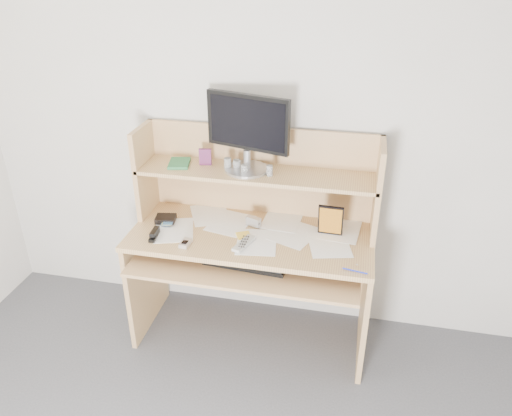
% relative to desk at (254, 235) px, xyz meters
% --- Properties ---
extents(back_wall, '(3.60, 0.04, 2.50)m').
position_rel_desk_xyz_m(back_wall, '(0.00, 0.24, 0.56)').
color(back_wall, beige).
rests_on(back_wall, floor).
extents(desk, '(1.40, 0.70, 1.30)m').
position_rel_desk_xyz_m(desk, '(0.00, 0.00, 0.00)').
color(desk, tan).
rests_on(desk, floor).
extents(paper_clutter, '(1.32, 0.54, 0.01)m').
position_rel_desk_xyz_m(paper_clutter, '(0.00, -0.08, 0.06)').
color(paper_clutter, white).
rests_on(paper_clutter, desk).
extents(keyboard, '(0.48, 0.20, 0.03)m').
position_rel_desk_xyz_m(keyboard, '(0.01, -0.23, -0.03)').
color(keyboard, black).
rests_on(keyboard, desk).
extents(tv_remote, '(0.10, 0.19, 0.02)m').
position_rel_desk_xyz_m(tv_remote, '(-0.01, -0.21, 0.07)').
color(tv_remote, '#ABACA6').
rests_on(tv_remote, paper_clutter).
extents(flip_phone, '(0.05, 0.09, 0.02)m').
position_rel_desk_xyz_m(flip_phone, '(-0.33, -0.27, 0.07)').
color(flip_phone, silver).
rests_on(flip_phone, paper_clutter).
extents(stapler, '(0.05, 0.13, 0.04)m').
position_rel_desk_xyz_m(stapler, '(-0.53, -0.23, 0.08)').
color(stapler, black).
rests_on(stapler, paper_clutter).
extents(wallet, '(0.13, 0.11, 0.03)m').
position_rel_desk_xyz_m(wallet, '(-0.53, -0.04, 0.08)').
color(wallet, black).
rests_on(wallet, paper_clutter).
extents(sticky_note_pad, '(0.10, 0.10, 0.01)m').
position_rel_desk_xyz_m(sticky_note_pad, '(-0.04, -0.11, 0.06)').
color(sticky_note_pad, gold).
rests_on(sticky_note_pad, desk).
extents(digital_camera, '(0.10, 0.06, 0.05)m').
position_rel_desk_xyz_m(digital_camera, '(-0.01, 0.01, 0.09)').
color(digital_camera, '#A8A8AB').
rests_on(digital_camera, paper_clutter).
extents(game_case, '(0.14, 0.02, 0.20)m').
position_rel_desk_xyz_m(game_case, '(0.44, -0.01, 0.16)').
color(game_case, black).
rests_on(game_case, paper_clutter).
extents(blue_pen, '(0.13, 0.03, 0.01)m').
position_rel_desk_xyz_m(blue_pen, '(0.60, -0.34, 0.07)').
color(blue_pen, '#1726AE').
rests_on(blue_pen, paper_clutter).
extents(card_box, '(0.07, 0.03, 0.10)m').
position_rel_desk_xyz_m(card_box, '(-0.31, 0.10, 0.44)').
color(card_box, maroon).
rests_on(card_box, desk).
extents(shelf_book, '(0.15, 0.18, 0.02)m').
position_rel_desk_xyz_m(shelf_book, '(-0.47, 0.07, 0.39)').
color(shelf_book, '#30793D').
rests_on(shelf_book, desk).
extents(chip_stack_a, '(0.05, 0.05, 0.06)m').
position_rel_desk_xyz_m(chip_stack_a, '(-0.12, 0.07, 0.42)').
color(chip_stack_a, black).
rests_on(chip_stack_a, desk).
extents(chip_stack_b, '(0.05, 0.05, 0.07)m').
position_rel_desk_xyz_m(chip_stack_b, '(-0.17, 0.07, 0.42)').
color(chip_stack_b, white).
rests_on(chip_stack_b, desk).
extents(chip_stack_c, '(0.04, 0.04, 0.05)m').
position_rel_desk_xyz_m(chip_stack_c, '(-0.06, 0.03, 0.41)').
color(chip_stack_c, black).
rests_on(chip_stack_c, desk).
extents(chip_stack_d, '(0.05, 0.05, 0.06)m').
position_rel_desk_xyz_m(chip_stack_d, '(0.08, 0.03, 0.42)').
color(chip_stack_d, silver).
rests_on(chip_stack_d, desk).
extents(monitor, '(0.49, 0.25, 0.43)m').
position_rel_desk_xyz_m(monitor, '(-0.06, 0.09, 0.62)').
color(monitor, '#B2B2B7').
rests_on(monitor, desk).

